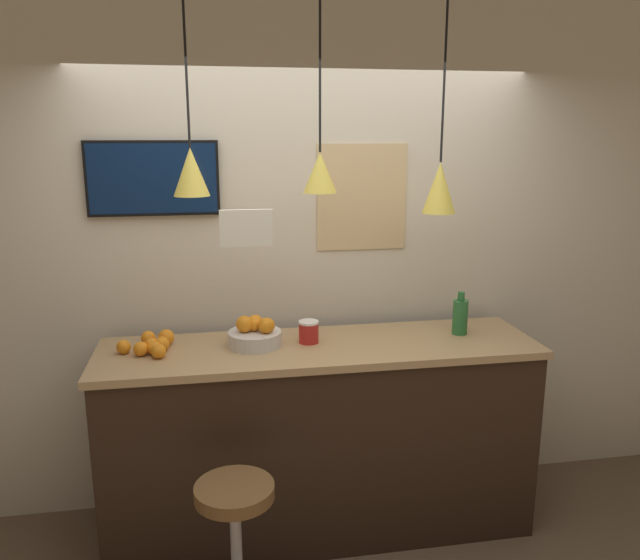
# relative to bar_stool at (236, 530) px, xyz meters

# --- Properties ---
(back_wall) EXTENTS (8.00, 0.06, 2.90)m
(back_wall) POSITION_rel_bar_stool_xyz_m (0.49, 1.06, 0.98)
(back_wall) COLOR beige
(back_wall) RESTS_ON ground_plane
(service_counter) EXTENTS (2.31, 0.63, 1.08)m
(service_counter) POSITION_rel_bar_stool_xyz_m (0.49, 0.63, 0.07)
(service_counter) COLOR black
(service_counter) RESTS_ON ground_plane
(bar_stool) EXTENTS (0.37, 0.37, 0.69)m
(bar_stool) POSITION_rel_bar_stool_xyz_m (0.00, 0.00, 0.00)
(bar_stool) COLOR #B7B7BC
(bar_stool) RESTS_ON ground_plane
(fruit_bowl) EXTENTS (0.28, 0.28, 0.17)m
(fruit_bowl) POSITION_rel_bar_stool_xyz_m (0.15, 0.68, 0.67)
(fruit_bowl) COLOR beige
(fruit_bowl) RESTS_ON service_counter
(orange_pile) EXTENTS (0.28, 0.29, 0.08)m
(orange_pile) POSITION_rel_bar_stool_xyz_m (-0.37, 0.68, 0.64)
(orange_pile) COLOR orange
(orange_pile) RESTS_ON service_counter
(juice_bottle) EXTENTS (0.08, 0.08, 0.24)m
(juice_bottle) POSITION_rel_bar_stool_xyz_m (1.28, 0.68, 0.71)
(juice_bottle) COLOR #286B33
(juice_bottle) RESTS_ON service_counter
(spread_jar) EXTENTS (0.11, 0.11, 0.12)m
(spread_jar) POSITION_rel_bar_stool_xyz_m (0.43, 0.68, 0.66)
(spread_jar) COLOR red
(spread_jar) RESTS_ON service_counter
(pendant_lamp_left) EXTENTS (0.17, 0.17, 0.94)m
(pendant_lamp_left) POSITION_rel_bar_stool_xyz_m (-0.14, 0.63, 1.52)
(pendant_lamp_left) COLOR black
(pendant_lamp_middle) EXTENTS (0.17, 0.17, 0.93)m
(pendant_lamp_middle) POSITION_rel_bar_stool_xyz_m (0.49, 0.63, 1.51)
(pendant_lamp_middle) COLOR black
(pendant_lamp_right) EXTENTS (0.17, 0.17, 1.05)m
(pendant_lamp_right) POSITION_rel_bar_stool_xyz_m (1.11, 0.63, 1.42)
(pendant_lamp_right) COLOR black
(mounted_tv) EXTENTS (0.69, 0.04, 0.40)m
(mounted_tv) POSITION_rel_bar_stool_xyz_m (-0.35, 1.01, 1.46)
(mounted_tv) COLOR black
(hanging_menu_board) EXTENTS (0.24, 0.01, 0.17)m
(hanging_menu_board) POSITION_rel_bar_stool_xyz_m (0.10, 0.40, 1.27)
(hanging_menu_board) COLOR white
(wall_poster) EXTENTS (0.52, 0.01, 0.60)m
(wall_poster) POSITION_rel_bar_stool_xyz_m (0.80, 1.02, 1.33)
(wall_poster) COLOR #DBBC84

